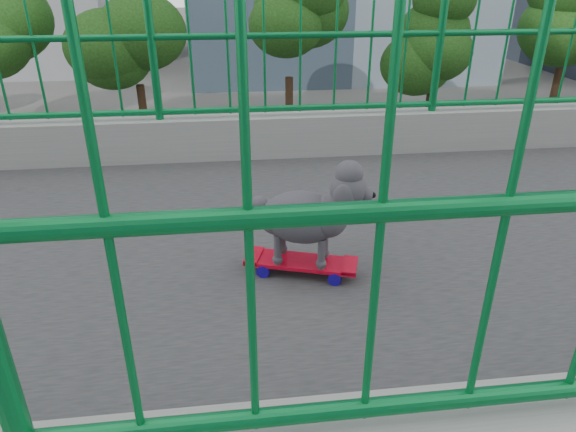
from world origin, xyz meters
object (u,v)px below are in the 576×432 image
(skateboard, at_px, (301,263))
(car_1, at_px, (422,274))
(car_7, at_px, (484,217))
(poodle, at_px, (308,213))
(car_4, at_px, (522,150))

(skateboard, bearing_deg, car_1, 171.32)
(car_1, relative_size, car_7, 0.88)
(skateboard, xyz_separation_m, car_7, (-12.66, 8.19, -6.39))
(poodle, relative_size, car_4, 0.12)
(skateboard, relative_size, car_4, 0.12)
(skateboard, bearing_deg, car_4, 163.66)
(poodle, height_order, car_1, poodle)
(skateboard, height_order, car_7, skateboard)
(skateboard, relative_size, car_1, 0.13)
(car_7, bearing_deg, car_1, 133.48)
(skateboard, distance_m, poodle, 0.26)
(poodle, xyz_separation_m, car_1, (-9.47, 4.78, -6.65))
(skateboard, distance_m, car_7, 16.38)
(poodle, relative_size, car_7, 0.11)
(car_1, relative_size, car_4, 0.93)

